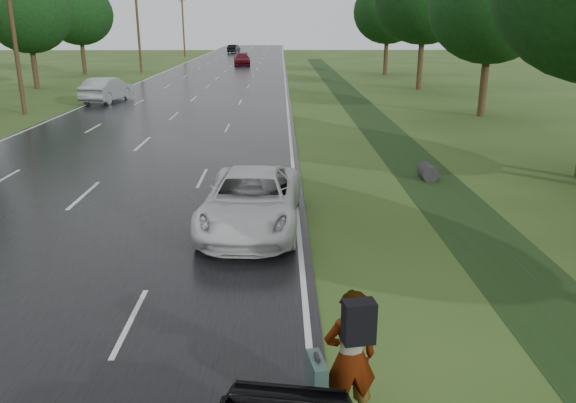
% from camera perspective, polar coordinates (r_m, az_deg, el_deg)
% --- Properties ---
extents(road, '(14.00, 180.00, 0.04)m').
position_cam_1_polar(road, '(54.81, -7.53, 12.03)').
color(road, black).
rests_on(road, ground).
extents(edge_stripe_east, '(0.12, 180.00, 0.01)m').
position_cam_1_polar(edge_stripe_east, '(54.44, -0.29, 12.16)').
color(edge_stripe_east, silver).
rests_on(edge_stripe_east, road).
extents(edge_stripe_west, '(0.12, 180.00, 0.01)m').
position_cam_1_polar(edge_stripe_west, '(55.98, -14.55, 11.77)').
color(edge_stripe_west, silver).
rests_on(edge_stripe_west, road).
extents(center_line, '(0.12, 180.00, 0.01)m').
position_cam_1_polar(center_line, '(54.80, -7.53, 12.05)').
color(center_line, silver).
rests_on(center_line, road).
extents(drainage_ditch, '(2.20, 120.00, 0.56)m').
position_cam_1_polar(drainage_ditch, '(28.86, 9.72, 6.96)').
color(drainage_ditch, '#1D3113').
rests_on(drainage_ditch, ground).
extents(utility_pole_mid, '(1.60, 0.26, 10.00)m').
position_cam_1_polar(utility_pole_mid, '(37.53, -26.21, 15.83)').
color(utility_pole_mid, '#3E2B19').
rests_on(utility_pole_mid, ground).
extents(utility_pole_far, '(1.60, 0.26, 10.00)m').
position_cam_1_polar(utility_pole_far, '(66.03, -15.02, 17.04)').
color(utility_pole_far, '#3E2B19').
rests_on(utility_pole_far, ground).
extents(utility_pole_distant, '(1.60, 0.26, 10.00)m').
position_cam_1_polar(utility_pole_distant, '(95.45, -10.60, 17.35)').
color(utility_pole_distant, '#3E2B19').
rests_on(utility_pole_distant, ground).
extents(tree_east_c, '(7.00, 7.00, 9.29)m').
position_cam_1_polar(tree_east_c, '(35.28, 19.99, 18.07)').
color(tree_east_c, '#3E2B19').
rests_on(tree_east_c, ground).
extents(tree_east_f, '(7.20, 7.20, 9.62)m').
position_cam_1_polar(tree_east_f, '(62.22, 10.13, 18.43)').
color(tree_east_f, '#3E2B19').
rests_on(tree_east_f, ground).
extents(tree_west_d, '(6.60, 6.60, 8.80)m').
position_cam_1_polar(tree_west_d, '(52.36, -24.93, 16.73)').
color(tree_west_d, '#3E2B19').
rests_on(tree_west_d, ground).
extents(tree_west_f, '(7.00, 7.00, 9.29)m').
position_cam_1_polar(tree_west_f, '(65.67, -20.48, 17.38)').
color(tree_west_f, '#3E2B19').
rests_on(tree_west_f, ground).
extents(pedestrian, '(0.98, 0.77, 2.01)m').
position_cam_1_polar(pedestrian, '(7.80, 6.18, -15.40)').
color(pedestrian, '#A5998C').
rests_on(pedestrian, ground).
extents(white_pickup, '(2.77, 5.50, 1.49)m').
position_cam_1_polar(white_pickup, '(14.91, -3.74, 0.10)').
color(white_pickup, white).
rests_on(white_pickup, road).
extents(silver_sedan, '(2.51, 5.29, 1.67)m').
position_cam_1_polar(silver_sedan, '(41.70, -17.95, 10.78)').
color(silver_sedan, '#9CA1A5').
rests_on(silver_sedan, road).
extents(far_car_red, '(2.50, 5.31, 1.50)m').
position_cam_1_polar(far_car_red, '(75.38, -4.70, 14.21)').
color(far_car_red, maroon).
rests_on(far_car_red, road).
extents(far_car_dark, '(2.16, 4.61, 1.46)m').
position_cam_1_polar(far_car_dark, '(107.29, -5.53, 15.20)').
color(far_car_dark, black).
rests_on(far_car_dark, road).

